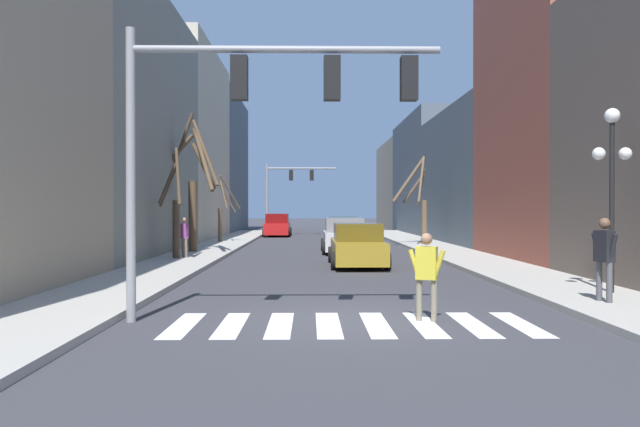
# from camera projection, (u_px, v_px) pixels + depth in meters

# --- Properties ---
(ground_plane) EXTENTS (240.00, 240.00, 0.00)m
(ground_plane) POSITION_uv_depth(u_px,v_px,m) (350.00, 319.00, 12.21)
(ground_plane) COLOR #38383D
(sidewalk_left) EXTENTS (2.76, 90.00, 0.15)m
(sidewalk_left) POSITION_uv_depth(u_px,v_px,m) (51.00, 316.00, 12.12)
(sidewalk_left) COLOR #ADA89E
(sidewalk_left) RESTS_ON ground_plane
(building_row_left) EXTENTS (6.00, 59.02, 13.52)m
(building_row_left) POSITION_uv_depth(u_px,v_px,m) (143.00, 135.00, 35.13)
(building_row_left) COLOR tan
(building_row_left) RESTS_ON ground_plane
(building_row_right) EXTENTS (6.00, 68.39, 13.48)m
(building_row_right) POSITION_uv_depth(u_px,v_px,m) (481.00, 165.00, 39.92)
(building_row_right) COLOR #66564C
(building_row_right) RESTS_ON ground_plane
(crosswalk_stripes) EXTENTS (6.75, 2.60, 0.01)m
(crosswalk_stripes) POSITION_uv_depth(u_px,v_px,m) (352.00, 325.00, 11.61)
(crosswalk_stripes) COLOR white
(crosswalk_stripes) RESTS_ON ground_plane
(traffic_signal_near) EXTENTS (6.00, 0.28, 5.61)m
(traffic_signal_near) POSITION_uv_depth(u_px,v_px,m) (250.00, 106.00, 11.90)
(traffic_signal_near) COLOR gray
(traffic_signal_near) RESTS_ON ground_plane
(traffic_signal_far) EXTENTS (5.60, 0.28, 5.76)m
(traffic_signal_far) POSITION_uv_depth(u_px,v_px,m) (287.00, 184.00, 49.72)
(traffic_signal_far) COLOR gray
(traffic_signal_far) RESTS_ON ground_plane
(street_lamp_right_corner) EXTENTS (0.95, 0.36, 4.42)m
(street_lamp_right_corner) POSITION_uv_depth(u_px,v_px,m) (612.00, 162.00, 14.91)
(street_lamp_right_corner) COLOR black
(street_lamp_right_corner) RESTS_ON sidewalk_right
(car_parked_left_near) EXTENTS (2.20, 4.35, 1.63)m
(car_parked_left_near) POSITION_uv_depth(u_px,v_px,m) (343.00, 230.00, 39.44)
(car_parked_left_near) COLOR #236B38
(car_parked_left_near) RESTS_ON ground_plane
(car_parked_right_mid) EXTENTS (2.10, 4.86, 1.61)m
(car_parked_right_mid) POSITION_uv_depth(u_px,v_px,m) (357.00, 246.00, 23.38)
(car_parked_right_mid) COLOR #A38423
(car_parked_right_mid) RESTS_ON ground_plane
(car_parked_left_far) EXTENTS (2.19, 4.70, 1.71)m
(car_parked_left_far) POSITION_uv_depth(u_px,v_px,m) (344.00, 236.00, 30.39)
(car_parked_left_far) COLOR silver
(car_parked_left_far) RESTS_ON ground_plane
(car_parked_left_mid) EXTENTS (2.11, 4.77, 1.75)m
(car_parked_left_mid) POSITION_uv_depth(u_px,v_px,m) (277.00, 226.00, 48.16)
(car_parked_left_mid) COLOR red
(car_parked_left_mid) RESTS_ON ground_plane
(pedestrian_on_left_sidewalk) EXTENTS (0.33, 0.78, 1.82)m
(pedestrian_on_left_sidewalk) POSITION_uv_depth(u_px,v_px,m) (604.00, 252.00, 13.47)
(pedestrian_on_left_sidewalk) COLOR #4C4C51
(pedestrian_on_left_sidewalk) RESTS_ON sidewalk_right
(pedestrian_on_right_sidewalk) EXTENTS (0.46, 0.64, 1.64)m
(pedestrian_on_right_sidewalk) POSITION_uv_depth(u_px,v_px,m) (185.00, 234.00, 25.71)
(pedestrian_on_right_sidewalk) COLOR #7A705B
(pedestrian_on_right_sidewalk) RESTS_ON sidewalk_left
(pedestrian_crossing_street) EXTENTS (0.70, 0.37, 1.70)m
(pedestrian_crossing_street) POSITION_uv_depth(u_px,v_px,m) (427.00, 269.00, 11.96)
(pedestrian_crossing_street) COLOR #7A705B
(pedestrian_crossing_street) RESTS_ON ground_plane
(street_tree_left_far) EXTENTS (3.70, 2.67, 6.50)m
(street_tree_left_far) POSITION_uv_depth(u_px,v_px,m) (192.00, 187.00, 28.97)
(street_tree_left_far) COLOR brown
(street_tree_left_far) RESTS_ON sidewalk_left
(street_tree_right_near) EXTENTS (1.08, 1.43, 4.49)m
(street_tree_right_near) POSITION_uv_depth(u_px,v_px,m) (175.00, 212.00, 25.09)
(street_tree_right_near) COLOR #473828
(street_tree_right_near) RESTS_ON sidewalk_left
(street_tree_right_far) EXTENTS (2.07, 2.51, 4.99)m
(street_tree_right_far) POSITION_uv_depth(u_px,v_px,m) (420.00, 203.00, 35.31)
(street_tree_right_far) COLOR brown
(street_tree_right_far) RESTS_ON sidewalk_right
(street_tree_left_near) EXTENTS (1.28, 1.68, 4.05)m
(street_tree_left_near) POSITION_uv_depth(u_px,v_px,m) (223.00, 214.00, 38.08)
(street_tree_left_near) COLOR brown
(street_tree_left_near) RESTS_ON sidewalk_left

